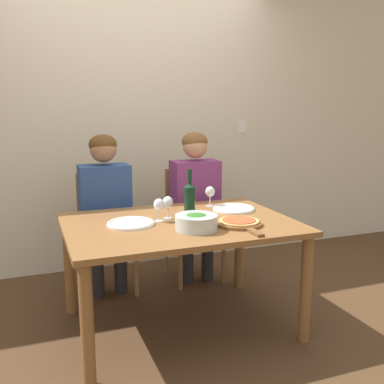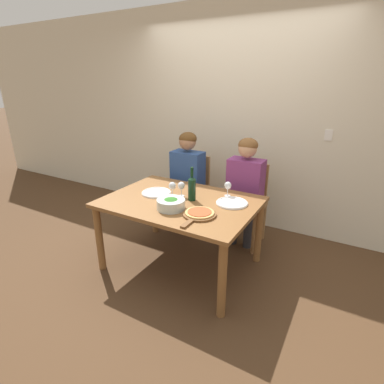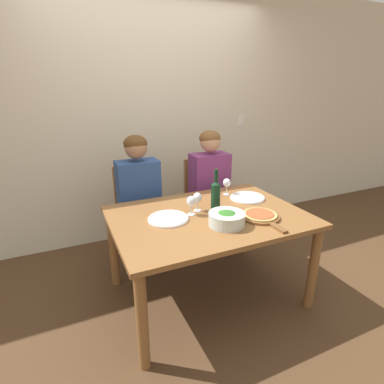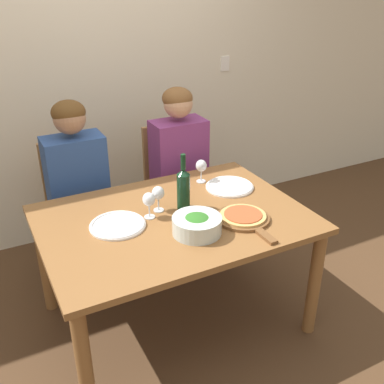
% 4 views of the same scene
% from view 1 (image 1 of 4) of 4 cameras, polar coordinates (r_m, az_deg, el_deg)
% --- Properties ---
extents(ground_plane, '(40.00, 40.00, 0.00)m').
position_cam_1_polar(ground_plane, '(3.16, -1.51, -16.59)').
color(ground_plane, '#4C331E').
extents(back_wall, '(10.00, 0.06, 2.70)m').
position_cam_1_polar(back_wall, '(4.08, -7.84, 9.38)').
color(back_wall, beige).
rests_on(back_wall, ground).
extents(dining_table, '(1.45, 1.04, 0.72)m').
position_cam_1_polar(dining_table, '(2.92, -1.58, -5.56)').
color(dining_table, brown).
rests_on(dining_table, ground).
extents(chair_left, '(0.42, 0.42, 0.93)m').
position_cam_1_polar(chair_left, '(3.65, -11.09, -4.33)').
color(chair_left, '#9E7042').
rests_on(chair_left, ground).
extents(chair_right, '(0.42, 0.42, 0.93)m').
position_cam_1_polar(chair_right, '(3.83, -0.12, -3.37)').
color(chair_right, '#9E7042').
rests_on(chair_right, ground).
extents(person_woman, '(0.47, 0.51, 1.24)m').
position_cam_1_polar(person_woman, '(3.48, -10.93, -0.91)').
color(person_woman, '#28282D').
rests_on(person_woman, ground).
extents(person_man, '(0.47, 0.51, 1.24)m').
position_cam_1_polar(person_man, '(3.67, 0.48, -0.07)').
color(person_man, '#28282D').
rests_on(person_man, ground).
extents(wine_bottle, '(0.07, 0.07, 0.33)m').
position_cam_1_polar(wine_bottle, '(2.95, -0.29, -0.92)').
color(wine_bottle, black).
rests_on(wine_bottle, dining_table).
extents(broccoli_bowl, '(0.26, 0.26, 0.10)m').
position_cam_1_polar(broccoli_bowl, '(2.70, 0.56, -3.84)').
color(broccoli_bowl, silver).
rests_on(broccoli_bowl, dining_table).
extents(dinner_plate_left, '(0.30, 0.30, 0.02)m').
position_cam_1_polar(dinner_plate_left, '(2.84, -7.78, -3.96)').
color(dinner_plate_left, white).
rests_on(dinner_plate_left, dining_table).
extents(dinner_plate_right, '(0.30, 0.30, 0.02)m').
position_cam_1_polar(dinner_plate_right, '(3.22, 5.32, -2.12)').
color(dinner_plate_right, white).
rests_on(dinner_plate_right, dining_table).
extents(pizza_on_board, '(0.29, 0.43, 0.04)m').
position_cam_1_polar(pizza_on_board, '(2.82, 6.05, -3.92)').
color(pizza_on_board, brown).
rests_on(pizza_on_board, dining_table).
extents(wine_glass_left, '(0.07, 0.07, 0.15)m').
position_cam_1_polar(wine_glass_left, '(2.88, -4.22, -1.75)').
color(wine_glass_left, silver).
rests_on(wine_glass_left, dining_table).
extents(wine_glass_right, '(0.07, 0.07, 0.15)m').
position_cam_1_polar(wine_glass_right, '(3.29, 2.31, -0.08)').
color(wine_glass_right, silver).
rests_on(wine_glass_right, dining_table).
extents(wine_glass_centre, '(0.07, 0.07, 0.15)m').
position_cam_1_polar(wine_glass_centre, '(2.94, -3.08, -1.43)').
color(wine_glass_centre, silver).
rests_on(wine_glass_centre, dining_table).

